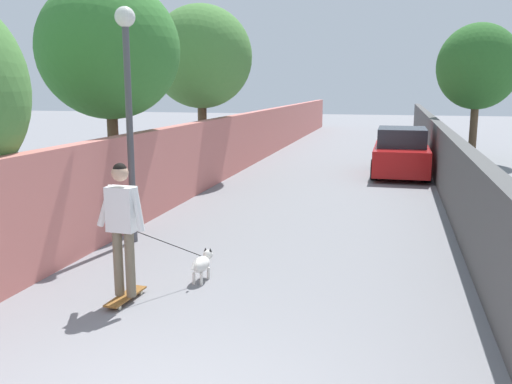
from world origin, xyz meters
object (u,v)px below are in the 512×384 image
Objects in this scene: skateboard at (126,297)px; person_skateboarder at (122,219)px; car_near at (401,153)px; tree_left_far at (109,50)px; tree_left_near at (201,57)px; dog at (202,263)px; lamp_post at (128,84)px; tree_right_mid at (478,67)px.

skateboard is 0.45× the size of person_skateboarder.
skateboard is at bearing 163.11° from car_near.
person_skateboarder is at bearing -150.72° from tree_left_far.
dog is at bearing -160.66° from tree_left_near.
person_skateboarder is at bearing -166.28° from tree_left_near.
tree_left_near is 1.26× the size of lamp_post.
lamp_post is 4.11m from skateboard.
tree_left_near is at bearing 19.34° from dog.
tree_left_near is 1.37× the size of car_near.
dog reaches higher than skateboard.
person_skateboarder is 1.52m from dog.
tree_left_near is at bearing 107.09° from car_near.
tree_left_near is 2.95× the size of person_skateboarder.
tree_left_near reaches higher than car_near.
tree_right_mid is 14.59m from tree_left_far.
tree_right_mid reaches higher than tree_left_far.
car_near is at bearing 146.84° from tree_right_mid.
skateboard is at bearing 9.46° from person_skateboarder.
lamp_post is (-7.46, -1.27, -0.84)m from tree_left_near.
tree_right_mid is 16.51m from dog.
tree_right_mid is 1.34× the size of car_near.
person_skateboarder is 1.36× the size of dog.
lamp_post is 3.46m from person_skateboarder.
tree_left_near is 10.68m from tree_right_mid.
person_skateboarder is at bearing -155.90° from lamp_post.
tree_right_mid is 3.91× the size of dog.
tree_left_near is 10.32m from dog.
tree_left_near is 5.50m from tree_left_far.
tree_left_far reaches higher than dog.
tree_left_far is 3.87× the size of dog.
car_near is at bearing -40.39° from tree_left_far.
tree_left_near reaches higher than dog.
skateboard is at bearing -150.72° from tree_left_far.
tree_left_far is 6.00m from dog.
tree_right_mid is 1.01× the size of tree_left_far.
dog is (1.01, -0.73, 0.21)m from skateboard.
car_near is at bearing -16.89° from skateboard.
person_skateboarder is 12.62m from car_near.
dog is (-1.71, -1.95, -2.63)m from lamp_post.
tree_right_mid is 15.45m from lamp_post.
skateboard is 12.63m from car_near.
dog is (-3.67, -3.36, -3.35)m from tree_left_far.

